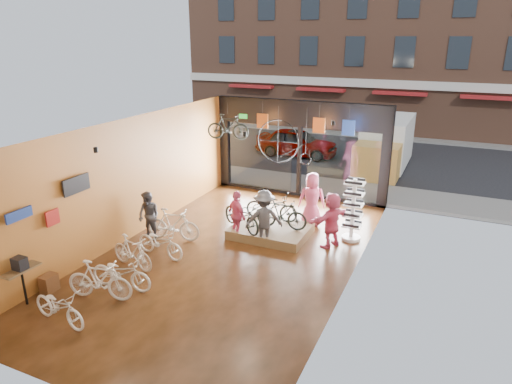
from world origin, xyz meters
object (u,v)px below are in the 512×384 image
Objects in this scene: customer_3 at (264,218)px; display_bike_left at (242,215)px; display_bike_right at (272,207)px; floor_bike_1 at (99,280)px; floor_bike_3 at (132,252)px; box_truck at (384,146)px; floor_bike_2 at (121,273)px; display_bike_mid at (282,214)px; floor_bike_0 at (59,307)px; penny_farthing at (286,144)px; sunglasses_rack at (353,210)px; customer_1 at (149,216)px; customer_4 at (312,200)px; customer_5 at (332,220)px; hung_bike at (228,127)px; customer_2 at (237,215)px; display_platform at (271,231)px; floor_bike_4 at (160,242)px; floor_bike_5 at (173,224)px.

display_bike_left is at bearing -39.20° from customer_3.
floor_bike_1 is at bearing 156.66° from display_bike_right.
display_bike_left is at bearing -20.74° from floor_bike_3.
box_truck reaches higher than floor_bike_3.
display_bike_mid is (2.56, 4.60, 0.35)m from floor_bike_2.
floor_bike_0 is 0.95× the size of floor_bike_1.
sunglasses_rack is at bearing -29.61° from penny_farthing.
customer_4 is (4.30, 3.17, 0.14)m from customer_1.
customer_5 is 1.09× the size of hung_bike.
customer_2 reaches higher than customer_1.
customer_4 reaches higher than display_platform.
hung_bike is at bearing -24.47° from customer_2.
floor_bike_3 is 0.88× the size of customer_3.
display_platform is at bearing 36.13° from customer_4.
customer_5 is at bearing -47.37° from floor_bike_2.
customer_3 is at bearing -71.90° from display_bike_left.
penny_farthing reaches higher than customer_5.
hung_bike reaches higher than customer_1.
display_platform is (2.36, 2.68, -0.29)m from floor_bike_4.
customer_5 is at bearing -52.24° from floor_bike_1.
customer_1 is 3.62m from customer_3.
floor_bike_2 is at bearing -170.30° from display_bike_left.
customer_3 reaches higher than display_bike_left.
box_truck reaches higher than customer_2.
hung_bike is at bearing 139.10° from display_platform.
floor_bike_4 is 0.93× the size of display_bike_left.
box_truck is 12.64m from floor_bike_4.
customer_2 is at bearing -20.27° from floor_bike_3.
customer_2 is (-2.84, -9.82, -0.39)m from box_truck.
floor_bike_1 is 5.87m from display_bike_mid.
floor_bike_2 is 1.09× the size of customer_1.
floor_bike_2 is at bearing -115.68° from display_platform.
floor_bike_2 is 3.05m from floor_bike_5.
floor_bike_4 is (-4.34, -11.84, -0.75)m from box_truck.
customer_3 is at bearing -43.58° from floor_bike_4.
floor_bike_1 is 3.62m from floor_bike_5.
customer_5 is (1.97, 0.05, 0.71)m from display_platform.
sunglasses_rack is (5.11, 2.34, 0.48)m from floor_bike_5.
floor_bike_4 is 1.02× the size of display_bike_mid.
display_bike_left is at bearing -24.88° from floor_bike_2.
floor_bike_2 is 1.10× the size of floor_bike_3.
customer_4 is (3.39, 7.68, 0.50)m from floor_bike_0.
floor_bike_0 is 9.20m from penny_farthing.
floor_bike_2 is 7.10m from sunglasses_rack.
customer_5 reaches higher than customer_1.
floor_bike_0 is 1.17m from floor_bike_1.
floor_bike_3 is at bearing 10.97° from floor_bike_0.
sunglasses_rack is at bearing -38.18° from floor_bike_3.
floor_bike_0 is 0.93× the size of floor_bike_5.
customer_2 is 0.86× the size of customer_4.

